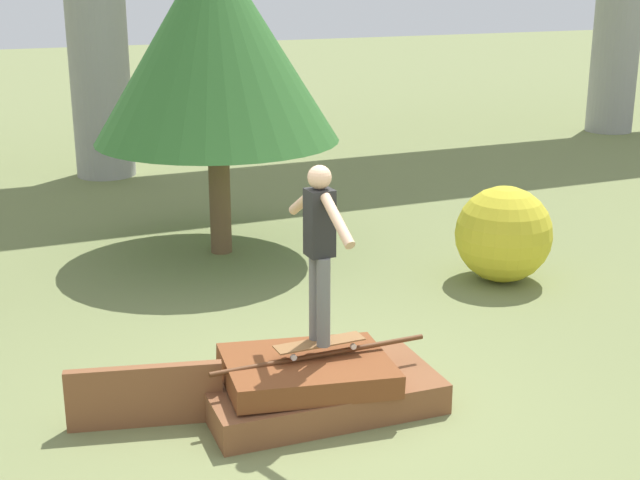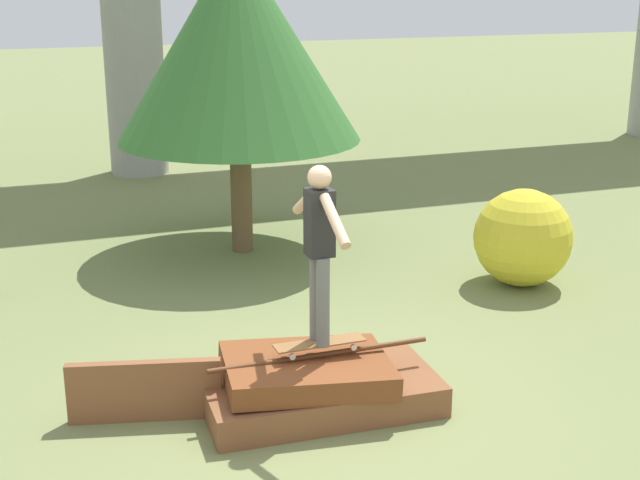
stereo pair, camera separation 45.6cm
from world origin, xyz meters
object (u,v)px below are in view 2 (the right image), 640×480
(skateboard, at_px, (320,343))
(bush_yellow_flowering, at_px, (523,238))
(skater, at_px, (320,242))
(tree_behind_left, at_px, (237,41))

(skateboard, bearing_deg, bush_yellow_flowering, 32.47)
(skater, xyz_separation_m, tree_behind_left, (0.56, 4.75, 1.32))
(tree_behind_left, relative_size, bush_yellow_flowering, 3.45)
(skateboard, distance_m, skater, 0.94)
(skater, bearing_deg, bush_yellow_flowering, 32.47)
(skateboard, xyz_separation_m, tree_behind_left, (0.56, 4.75, 2.26))
(skater, bearing_deg, skateboard, -42.27)
(skateboard, relative_size, tree_behind_left, 0.20)
(skateboard, xyz_separation_m, skater, (-0.00, 0.00, 0.94))
(skateboard, distance_m, bush_yellow_flowering, 4.11)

